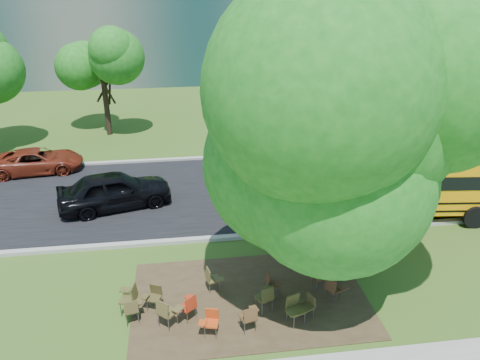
{
  "coord_description": "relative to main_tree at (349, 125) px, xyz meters",
  "views": [
    {
      "loc": [
        -0.85,
        -11.76,
        9.07
      ],
      "look_at": [
        1.33,
        4.15,
        1.85
      ],
      "focal_mm": 35.0,
      "sensor_mm": 36.0,
      "label": 1
    }
  ],
  "objects": [
    {
      "name": "bg_tree_4",
      "position": [
        12.11,
        12.73,
        -0.76
      ],
      "size": [
        5.0,
        5.0,
        6.85
      ],
      "color": "black",
      "rests_on": "ground"
    },
    {
      "name": "chair_13",
      "position": [
        -0.68,
        -0.64,
        -4.58
      ],
      "size": [
        0.57,
        0.58,
        0.84
      ],
      "rotation": [
        0.0,
        0.0,
        0.2
      ],
      "color": "#462E19",
      "rests_on": "ground"
    },
    {
      "name": "kerb_far",
      "position": [
        -3.89,
        10.83,
        -5.03
      ],
      "size": [
        80.0,
        0.25,
        0.14
      ],
      "primitive_type": "cube",
      "color": "gray",
      "rests_on": "ground"
    },
    {
      "name": "chair_6",
      "position": [
        -1.42,
        -1.79,
        -4.62
      ],
      "size": [
        0.6,
        0.53,
        0.77
      ],
      "rotation": [
        0.0,
        0.0,
        1.97
      ],
      "color": "#443B1D",
      "rests_on": "ground"
    },
    {
      "name": "chair_5",
      "position": [
        -1.85,
        -1.98,
        -4.54
      ],
      "size": [
        0.62,
        0.69,
        0.9
      ],
      "rotation": [
        0.0,
        0.0,
        3.49
      ],
      "color": "#433F1D",
      "rests_on": "ground"
    },
    {
      "name": "ground",
      "position": [
        -3.89,
        -0.27,
        -5.1
      ],
      "size": [
        160.0,
        160.0,
        0.0
      ],
      "primitive_type": "plane",
      "color": "#335119",
      "rests_on": "ground"
    },
    {
      "name": "dirt_patch",
      "position": [
        -2.89,
        -0.77,
        -5.08
      ],
      "size": [
        7.0,
        4.5,
        0.03
      ],
      "primitive_type": "cube",
      "color": "#382819",
      "rests_on": "ground"
    },
    {
      "name": "school_bus",
      "position": [
        3.7,
        3.74,
        -3.53
      ],
      "size": [
        11.26,
        3.56,
        2.71
      ],
      "rotation": [
        0.0,
        0.0,
        -0.11
      ],
      "color": "orange",
      "rests_on": "ground"
    },
    {
      "name": "chair_11",
      "position": [
        -2.54,
        -1.37,
        -4.55
      ],
      "size": [
        0.6,
        0.7,
        0.89
      ],
      "rotation": [
        0.0,
        0.0,
        0.41
      ],
      "color": "#423D1C",
      "rests_on": "ground"
    },
    {
      "name": "chair_8",
      "position": [
        -6.38,
        -0.91,
        -4.51
      ],
      "size": [
        0.55,
        0.7,
        0.94
      ],
      "rotation": [
        0.0,
        0.0,
        1.37
      ],
      "color": "#45411E",
      "rests_on": "ground"
    },
    {
      "name": "bg_tree_2",
      "position": [
        -8.89,
        15.73,
        -0.89
      ],
      "size": [
        4.8,
        4.8,
        6.62
      ],
      "color": "black",
      "rests_on": "ground"
    },
    {
      "name": "kerb_near",
      "position": [
        -3.89,
        2.73,
        -5.03
      ],
      "size": [
        80.0,
        0.25,
        0.14
      ],
      "primitive_type": "cube",
      "color": "gray",
      "rests_on": "ground"
    },
    {
      "name": "chair_10",
      "position": [
        -4.0,
        -0.24,
        -4.59
      ],
      "size": [
        0.57,
        0.55,
        0.82
      ],
      "rotation": [
        0.0,
        0.0,
        -1.37
      ],
      "color": "brown",
      "rests_on": "ground"
    },
    {
      "name": "chair_4",
      "position": [
        -3.12,
        -2.13,
        -4.57
      ],
      "size": [
        0.58,
        0.61,
        0.85
      ],
      "rotation": [
        0.0,
        0.0,
        0.25
      ],
      "color": "#51351C",
      "rests_on": "ground"
    },
    {
      "name": "black_car",
      "position": [
        -7.49,
        5.93,
        -4.32
      ],
      "size": [
        4.89,
        2.93,
        1.56
      ],
      "primitive_type": "imported",
      "rotation": [
        0.0,
        0.0,
        1.83
      ],
      "color": "black",
      "rests_on": "ground"
    },
    {
      "name": "chair_9",
      "position": [
        -5.73,
        -0.81,
        -4.62
      ],
      "size": [
        0.64,
        0.5,
        0.78
      ],
      "rotation": [
        0.0,
        0.0,
        2.71
      ],
      "color": "#453B1D",
      "rests_on": "ground"
    },
    {
      "name": "chair_1",
      "position": [
        -5.35,
        -1.69,
        -4.52
      ],
      "size": [
        0.8,
        0.63,
        0.93
      ],
      "rotation": [
        0.0,
        0.0,
        -0.72
      ],
      "color": "#4E4222",
      "rests_on": "ground"
    },
    {
      "name": "chair_12",
      "position": [
        -2.22,
        -0.69,
        -4.6
      ],
      "size": [
        0.5,
        0.53,
        0.8
      ],
      "rotation": [
        0.0,
        0.0,
        4.77
      ],
      "color": "#432818",
      "rests_on": "ground"
    },
    {
      "name": "chair_2",
      "position": [
        -4.73,
        -1.43,
        -4.58
      ],
      "size": [
        0.56,
        0.71,
        0.83
      ],
      "rotation": [
        0.0,
        0.0,
        0.72
      ],
      "color": "#A22611",
      "rests_on": "ground"
    },
    {
      "name": "chair_0",
      "position": [
        -6.31,
        -1.36,
        -4.6
      ],
      "size": [
        0.55,
        0.57,
        0.81
      ],
      "rotation": [
        0.0,
        0.0,
        0.22
      ],
      "color": "#493E1F",
      "rests_on": "ground"
    },
    {
      "name": "main_tree",
      "position": [
        0.0,
        0.0,
        0.0
      ],
      "size": [
        7.2,
        7.2,
        8.71
      ],
      "color": "black",
      "rests_on": "ground"
    },
    {
      "name": "bg_car_red",
      "position": [
        -11.65,
        10.26,
        -4.51
      ],
      "size": [
        4.41,
        2.41,
        1.17
      ],
      "primitive_type": "imported",
      "rotation": [
        0.0,
        0.0,
        1.68
      ],
      "color": "#5F1E10",
      "rests_on": "ground"
    },
    {
      "name": "bg_tree_3",
      "position": [
        4.11,
        13.73,
        -0.07
      ],
      "size": [
        5.6,
        5.6,
        7.84
      ],
      "color": "black",
      "rests_on": "ground"
    },
    {
      "name": "chair_3",
      "position": [
        -4.18,
        -2.09,
        -4.61
      ],
      "size": [
        0.59,
        0.46,
        0.78
      ],
      "rotation": [
        0.0,
        0.0,
        2.89
      ],
      "color": "#B33B13",
      "rests_on": "ground"
    },
    {
      "name": "chair_7",
      "position": [
        -0.47,
        -1.25,
        -4.57
      ],
      "size": [
        0.7,
        0.58,
        0.86
      ],
      "rotation": [
        0.0,
        0.0,
        -1.07
      ],
      "color": "#4E2D1C",
      "rests_on": "ground"
    },
    {
      "name": "asphalt_road",
      "position": [
        -3.89,
        6.73,
        -5.08
      ],
      "size": [
        80.0,
        8.0,
        0.04
      ],
      "primitive_type": "cube",
      "color": "black",
      "rests_on": "ground"
    }
  ]
}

